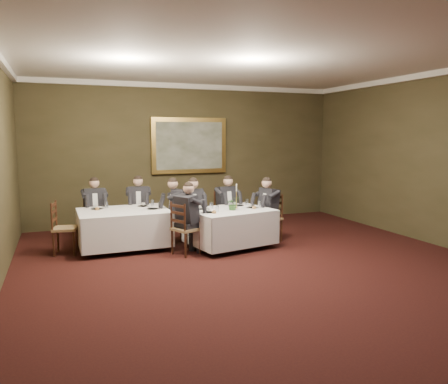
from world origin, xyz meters
TOP-DOWN VIEW (x-y plane):
  - ground at (0.00, 0.00)m, footprint 10.00×10.00m
  - ceiling at (0.00, 0.00)m, footprint 8.00×10.00m
  - back_wall at (0.00, 5.00)m, footprint 8.00×0.10m
  - crown_molding at (0.00, 0.00)m, footprint 8.00×10.00m
  - table_main at (0.00, 2.11)m, footprint 1.79×1.50m
  - table_second at (-1.99, 2.78)m, footprint 1.76×1.35m
  - chair_main_backleft at (-0.57, 2.82)m, footprint 0.45×0.43m
  - diner_main_backleft at (-0.57, 2.81)m, footprint 0.43×0.49m
  - chair_main_backright at (0.25, 2.99)m, footprint 0.49×0.47m
  - diner_main_backright at (0.26, 2.98)m, footprint 0.46×0.53m
  - chair_main_endleft at (-0.97, 1.91)m, footprint 0.57×0.58m
  - diner_main_endleft at (-0.96, 1.91)m, footprint 0.61×0.57m
  - chair_main_endright at (0.98, 2.31)m, footprint 0.51×0.53m
  - diner_main_endright at (0.97, 2.31)m, footprint 0.56×0.50m
  - chair_sec_backleft at (-2.47, 3.66)m, footprint 0.46×0.45m
  - diner_sec_backleft at (-2.47, 3.65)m, footprint 0.44×0.50m
  - chair_sec_backright at (-1.53, 3.68)m, footprint 0.50×0.49m
  - diner_sec_backright at (-1.54, 3.66)m, footprint 0.47×0.54m
  - chair_sec_endright at (-0.89, 2.79)m, footprint 0.51×0.53m
  - diner_sec_endright at (-0.90, 2.79)m, footprint 0.56×0.50m
  - chair_sec_endleft at (-3.09, 2.76)m, footprint 0.50×0.51m
  - centerpiece at (0.03, 2.03)m, footprint 0.27×0.24m
  - candlestick at (0.18, 2.21)m, footprint 0.07×0.07m
  - place_setting_table_main at (-0.43, 2.38)m, footprint 0.33×0.31m
  - place_setting_table_second at (-2.41, 3.16)m, footprint 0.33×0.31m
  - painting at (0.00, 4.94)m, footprint 1.95×0.09m

SIDE VIEW (x-z plane):
  - ground at x=0.00m, z-range 0.00..0.00m
  - chair_main_backleft at x=-0.57m, z-range -0.22..0.78m
  - chair_main_backright at x=0.25m, z-range -0.22..0.78m
  - chair_main_endleft at x=-0.97m, z-range -0.22..0.78m
  - chair_main_endright at x=0.98m, z-range -0.22..0.78m
  - chair_sec_backleft at x=-2.47m, z-range -0.22..0.78m
  - chair_sec_backright at x=-1.53m, z-range -0.22..0.78m
  - chair_sec_endright at x=-0.89m, z-range -0.22..0.78m
  - chair_sec_endleft at x=-3.09m, z-range -0.22..0.78m
  - table_main at x=0.00m, z-range 0.12..0.78m
  - table_second at x=-1.99m, z-range 0.12..0.78m
  - diner_main_backleft at x=-0.57m, z-range -0.16..1.19m
  - diner_main_backright at x=0.26m, z-range -0.16..1.19m
  - diner_main_endleft at x=-0.96m, z-range -0.16..1.19m
  - diner_main_endright at x=0.97m, z-range -0.16..1.19m
  - diner_sec_backleft at x=-2.47m, z-range -0.16..1.19m
  - diner_sec_backright at x=-1.54m, z-range -0.16..1.19m
  - diner_sec_endright at x=-0.90m, z-range -0.16..1.19m
  - place_setting_table_main at x=-0.43m, z-range 0.73..0.87m
  - place_setting_table_second at x=-2.41m, z-range 0.73..0.87m
  - centerpiece at x=0.03m, z-range 0.76..1.04m
  - candlestick at x=0.18m, z-range 0.70..1.20m
  - back_wall at x=0.00m, z-range 0.00..3.50m
  - painting at x=0.00m, z-range 1.26..2.67m
  - crown_molding at x=0.00m, z-range 3.38..3.50m
  - ceiling at x=0.00m, z-range 3.45..3.55m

